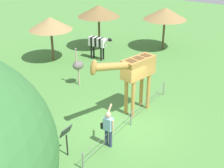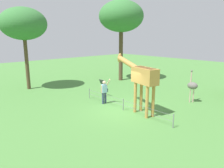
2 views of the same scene
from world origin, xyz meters
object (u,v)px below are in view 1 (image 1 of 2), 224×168
object	(u,v)px
shade_hut_aside	(99,11)
visitor	(108,127)
ostrich	(78,65)
shade_hut_near	(165,13)
zebra	(98,43)
giraffe	(134,71)
shade_hut_far	(50,24)
info_sign	(66,135)

from	to	relation	value
shade_hut_aside	visitor	bearing A→B (deg)	37.15
ostrich	shade_hut_near	bearing A→B (deg)	170.14
zebra	ostrich	size ratio (longest dim) A/B	0.81
giraffe	shade_hut_far	bearing A→B (deg)	-110.93
visitor	zebra	size ratio (longest dim) A/B	0.97
visitor	zebra	distance (m)	9.81
ostrich	shade_hut_near	xyz separation A→B (m)	(-8.33, 1.45, 1.54)
info_sign	visitor	bearing A→B (deg)	144.50
visitor	info_sign	world-z (taller)	visitor
zebra	shade_hut_near	distance (m)	5.50
shade_hut_near	ostrich	bearing A→B (deg)	-9.86
shade_hut_near	giraffe	bearing A→B (deg)	16.22
giraffe	ostrich	size ratio (longest dim) A/B	1.68
giraffe	visitor	distance (m)	3.10
shade_hut_aside	giraffe	bearing A→B (deg)	44.99
visitor	shade_hut_near	distance (m)	12.71
visitor	shade_hut_near	xyz separation A→B (m)	(-12.17, -3.19, 1.81)
shade_hut_far	shade_hut_aside	size ratio (longest dim) A/B	0.91
zebra	shade_hut_far	xyz separation A→B (m)	(1.86, -2.49, 1.41)
giraffe	ostrich	world-z (taller)	giraffe
zebra	ostrich	bearing A→B (deg)	19.86
visitor	shade_hut_near	world-z (taller)	shade_hut_near
shade_hut_far	info_sign	size ratio (longest dim) A/B	2.28
giraffe	shade_hut_near	xyz separation A→B (m)	(-9.39, -2.73, 0.52)
ostrich	shade_hut_aside	size ratio (longest dim) A/B	0.68
ostrich	info_sign	size ratio (longest dim) A/B	1.70
shade_hut_near	visitor	bearing A→B (deg)	14.67
zebra	shade_hut_near	xyz separation A→B (m)	(-4.44, 2.85, 1.55)
giraffe	shade_hut_aside	size ratio (longest dim) A/B	1.15
visitor	info_sign	bearing A→B (deg)	-35.50
ostrich	shade_hut_far	distance (m)	4.61
ostrich	info_sign	bearing A→B (deg)	34.93
giraffe	shade_hut_near	distance (m)	9.79
shade_hut_far	info_sign	xyz separation A→B (m)	(7.25, 7.55, -1.62)
visitor	ostrich	size ratio (longest dim) A/B	0.78
zebra	ostrich	world-z (taller)	ostrich
ostrich	shade_hut_aside	distance (m)	6.56
shade_hut_near	shade_hut_aside	size ratio (longest dim) A/B	0.96
shade_hut_aside	info_sign	distance (m)	12.81
zebra	giraffe	bearing A→B (deg)	48.44
visitor	shade_hut_aside	size ratio (longest dim) A/B	0.53
visitor	ostrich	xyz separation A→B (m)	(-3.84, -4.63, 0.27)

